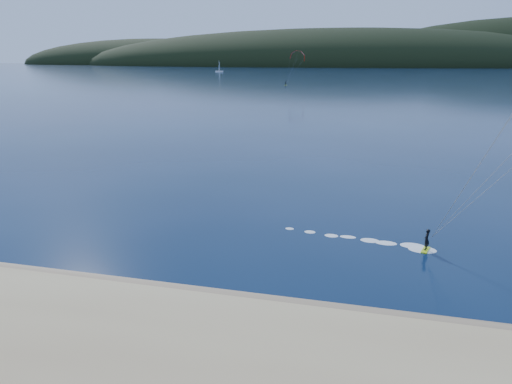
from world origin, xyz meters
TOP-DOWN VIEW (x-y plane):
  - ground at (0.00, 0.00)m, footprint 1800.00×1800.00m
  - wet_sand at (0.00, 4.50)m, footprint 220.00×2.50m
  - headland at (0.63, 745.28)m, footprint 1200.00×310.00m
  - kitesurfer_far at (-25.32, 203.72)m, footprint 10.87×8.11m
  - sailboat at (-127.04, 396.30)m, footprint 7.39×4.65m

SIDE VIEW (x-z plane):
  - ground at x=0.00m, z-range 0.00..0.00m
  - headland at x=0.63m, z-range -70.00..70.00m
  - wet_sand at x=0.00m, z-range 0.00..0.10m
  - sailboat at x=-127.04m, z-range -4.41..5.93m
  - kitesurfer_far at x=-25.32m, z-range 4.88..19.92m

